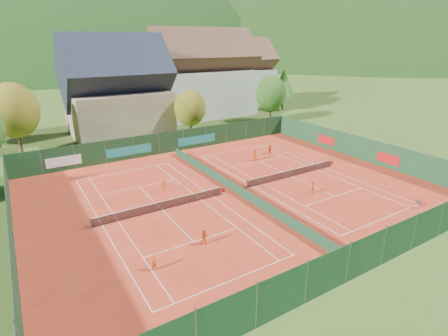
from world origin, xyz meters
The scene contains 30 objects.
ground centered at (0.00, 0.00, -0.02)m, with size 600.00×600.00×0.00m, color #38571B.
clay_pad centered at (0.00, 0.00, 0.01)m, with size 40.00×32.00×0.01m, color red.
court_markings_left centered at (-8.00, 0.00, 0.01)m, with size 11.03×23.83×0.00m.
court_markings_right centered at (8.00, 0.00, 0.01)m, with size 11.03×23.83×0.00m.
tennis_net_left centered at (-7.85, 0.00, 0.51)m, with size 13.30×0.10×1.02m.
tennis_net_right centered at (8.15, 0.00, 0.51)m, with size 13.30×0.10×1.02m.
court_divider centered at (0.00, 0.00, 0.50)m, with size 0.03×28.80×1.00m.
fence_north centered at (-0.46, 15.99, 1.47)m, with size 40.00×0.10×3.00m.
fence_south centered at (0.00, -16.00, 1.50)m, with size 40.00×0.04×3.00m.
fence_west centered at (-20.00, 0.00, 1.50)m, with size 0.04×32.00×3.00m.
fence_east centered at (20.00, 0.05, 1.48)m, with size 0.09×32.00×3.00m.
chalet centered at (-3.00, 30.00, 6.62)m, with size 16.20×12.00×16.00m.
hotel_block_a centered at (16.00, 36.00, 7.38)m, with size 21.60×11.00×17.25m.
hotel_block_b centered at (30.00, 44.00, 6.62)m, with size 17.28×10.00×15.50m.
tree_west_mid centered at (-18.00, 26.00, 6.07)m, with size 6.44×6.44×9.78m.
tree_center centered at (6.00, 22.00, 4.72)m, with size 5.01×5.01×7.60m.
tree_east_front centered at (24.00, 24.00, 5.39)m, with size 5.72×5.72×8.69m.
tree_east_mid centered at (34.00, 32.00, 6.06)m, with size 5.04×5.04×9.00m.
tree_east_back centered at (26.00, 40.00, 6.74)m, with size 7.15×7.15×10.86m.
mountain_backdrop centered at (28.54, 233.48, -39.64)m, with size 820.00×530.00×242.00m.
ball_hopper centered at (12.65, -12.25, 0.56)m, with size 0.34×0.34×0.80m.
loose_ball_0 centered at (-7.77, -6.67, 0.03)m, with size 0.07×0.07×0.07m, color #CCD833.
loose_ball_1 centered at (5.82, -10.80, 0.03)m, with size 0.07×0.07×0.07m, color #CCD833.
loose_ball_2 centered at (2.53, 3.45, 0.03)m, with size 0.07×0.07×0.07m, color #CCD833.
player_left_near centered at (-11.93, -8.18, 0.62)m, with size 0.45×0.29×1.23m, color #CA5711.
player_left_mid centered at (-7.47, -7.21, 0.65)m, with size 0.64×0.50×1.31m, color #CD4B12.
player_left_far centered at (-6.20, 3.83, 0.66)m, with size 0.85×0.49×1.31m, color #D34312.
player_right_near centered at (6.57, -4.69, 0.66)m, with size 0.77×0.32×1.32m, color #E64F14.
player_right_far_a centered at (7.70, 6.79, 0.77)m, with size 0.75×0.49×1.54m, color #CA4511.
player_right_far_b centered at (11.33, 8.25, 0.63)m, with size 1.16×0.37×1.25m, color #D24812.
Camera 1 is at (-18.43, -27.81, 14.97)m, focal length 28.00 mm.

